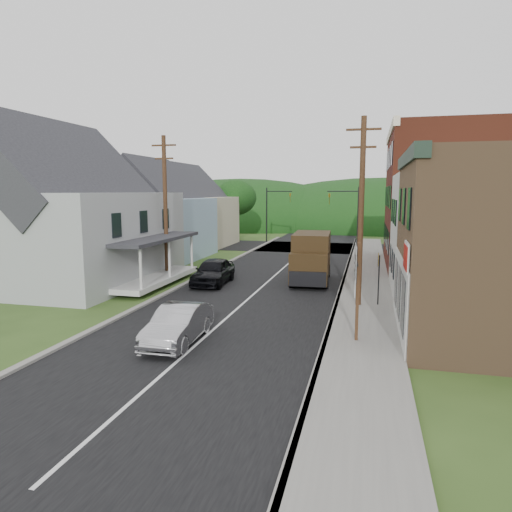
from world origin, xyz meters
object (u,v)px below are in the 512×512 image
Objects in this scene: silver_sedan at (178,325)px; route_sign_cluster at (357,277)px; dark_sedan at (213,272)px; delivery_van at (311,258)px; warning_sign at (378,271)px.

route_sign_cluster is (6.35, 1.46, 1.80)m from silver_sedan.
silver_sedan is 10.78m from dark_sedan.
dark_sedan is 12.66m from route_sign_cluster.
delivery_van reaches higher than warning_sign.
warning_sign reaches higher than silver_sedan.
route_sign_cluster is at bearing -97.84° from warning_sign.
delivery_van is (3.33, 12.62, 0.84)m from silver_sedan.
warning_sign is (7.24, 7.15, 1.10)m from silver_sedan.
dark_sedan is 6.07m from delivery_van.
route_sign_cluster reaches higher than dark_sedan.
warning_sign is (9.56, -3.37, 1.01)m from dark_sedan.
delivery_van is at bearing 18.02° from dark_sedan.
route_sign_cluster is at bearing 10.98° from silver_sedan.
warning_sign is (3.91, -5.47, 0.26)m from delivery_van.
delivery_van is at bearing 73.21° from silver_sedan.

